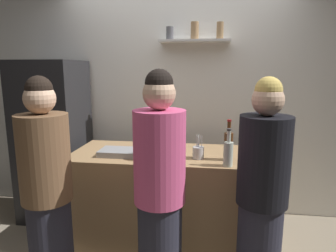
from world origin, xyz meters
name	(u,v)px	position (x,y,z in m)	size (l,w,h in m)	color
back_wall_assembly	(177,99)	(0.00, 1.25, 1.30)	(4.80, 0.32, 2.60)	white
refrigerator	(54,141)	(-1.32, 0.85, 0.86)	(0.65, 0.66, 1.73)	black
counter	(168,198)	(0.00, 0.47, 0.44)	(1.75, 0.76, 0.89)	#9E7A51
baking_pan	(119,152)	(-0.42, 0.35, 0.91)	(0.34, 0.24, 0.05)	gray
utensil_holder	(198,152)	(0.28, 0.34, 0.94)	(0.10, 0.10, 0.21)	#B2B2B7
wine_bottle_amber_glass	(228,145)	(0.53, 0.33, 1.02)	(0.08, 0.08, 0.35)	#472814
wine_bottle_pale_glass	(228,153)	(0.52, 0.16, 1.00)	(0.08, 0.08, 0.30)	#B2BFB2
water_bottle_plastic	(151,149)	(-0.11, 0.23, 0.99)	(0.09, 0.09, 0.23)	silver
person_brown_jacket	(48,195)	(-0.72, -0.34, 0.79)	(0.34, 0.34, 1.60)	#262633
person_pink_top	(160,196)	(0.05, -0.30, 0.81)	(0.34, 0.34, 1.64)	#262633
person_blonde	(262,198)	(0.73, -0.18, 0.78)	(0.34, 0.34, 1.60)	#262633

